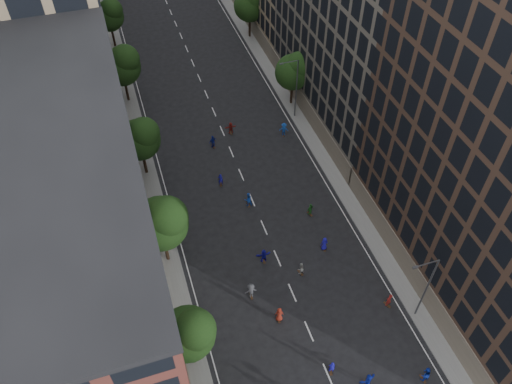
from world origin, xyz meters
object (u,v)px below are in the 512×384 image
streetlamp_far (295,86)px  skater_2 (425,374)px  skater_1 (332,367)px  streetlamp_near (426,286)px

streetlamp_far → skater_2: streetlamp_far is taller
streetlamp_far → skater_1: streetlamp_far is taller
skater_1 → skater_2: (7.53, -3.20, 0.17)m
streetlamp_near → skater_1: streetlamp_near is taller
streetlamp_far → skater_1: 37.37m
streetlamp_far → streetlamp_near: bearing=-90.0°
streetlamp_far → skater_2: bearing=-93.6°
skater_2 → streetlamp_far: bearing=-96.2°
streetlamp_near → skater_1: (-9.99, -2.75, -4.37)m
streetlamp_far → skater_1: (-9.99, -35.75, -4.37)m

